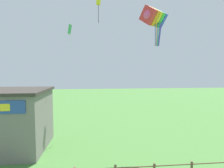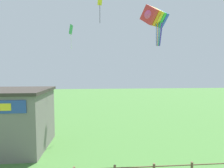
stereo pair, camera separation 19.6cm
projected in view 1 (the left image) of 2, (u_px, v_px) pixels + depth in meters
kite_rainbow_parafoil at (153, 17)px, 15.70m from camera, size 2.96×2.83×3.51m
kite_green_diamond at (70, 32)px, 16.92m from camera, size 0.34×0.69×2.28m
kite_yellow_diamond at (98, 7)px, 20.61m from camera, size 0.57×0.46×2.76m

